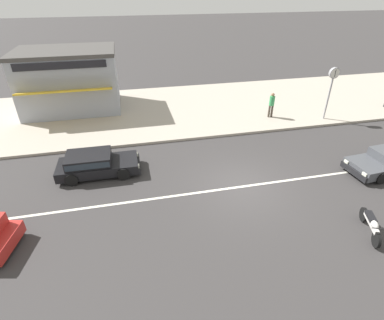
% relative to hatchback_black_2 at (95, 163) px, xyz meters
% --- Properties ---
extents(ground_plane, '(160.00, 160.00, 0.00)m').
position_rel_hatchback_black_2_xyz_m(ground_plane, '(6.54, -2.59, -0.59)').
color(ground_plane, '#383535').
extents(lane_centre_stripe, '(50.40, 0.14, 0.01)m').
position_rel_hatchback_black_2_xyz_m(lane_centre_stripe, '(6.54, -2.59, -0.59)').
color(lane_centre_stripe, silver).
rests_on(lane_centre_stripe, ground).
extents(kerb_strip, '(68.00, 10.00, 0.15)m').
position_rel_hatchback_black_2_xyz_m(kerb_strip, '(6.54, 7.45, -0.51)').
color(kerb_strip, '#ADA393').
rests_on(kerb_strip, ground).
extents(hatchback_black_2, '(3.87, 1.80, 1.10)m').
position_rel_hatchback_black_2_xyz_m(hatchback_black_2, '(0.00, 0.00, 0.00)').
color(hatchback_black_2, black).
rests_on(hatchback_black_2, ground).
extents(motorcycle_1, '(0.89, 1.81, 0.80)m').
position_rel_hatchback_black_2_xyz_m(motorcycle_1, '(10.06, -6.35, -0.17)').
color(motorcycle_1, black).
rests_on(motorcycle_1, ground).
extents(street_clock, '(0.67, 0.22, 3.36)m').
position_rel_hatchback_black_2_xyz_m(street_clock, '(14.54, 3.35, 2.09)').
color(street_clock, '#9E9EA3').
rests_on(street_clock, kerb_strip).
extents(pedestrian_near_clock, '(0.34, 0.34, 1.66)m').
position_rel_hatchback_black_2_xyz_m(pedestrian_near_clock, '(11.15, 4.39, 0.53)').
color(pedestrian_near_clock, '#4C4238').
rests_on(pedestrian_near_clock, kerb_strip).
extents(shopfront_corner_warung, '(6.47, 5.19, 4.07)m').
position_rel_hatchback_black_2_xyz_m(shopfront_corner_warung, '(-1.86, 8.96, 1.60)').
color(shopfront_corner_warung, '#999EA8').
rests_on(shopfront_corner_warung, kerb_strip).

